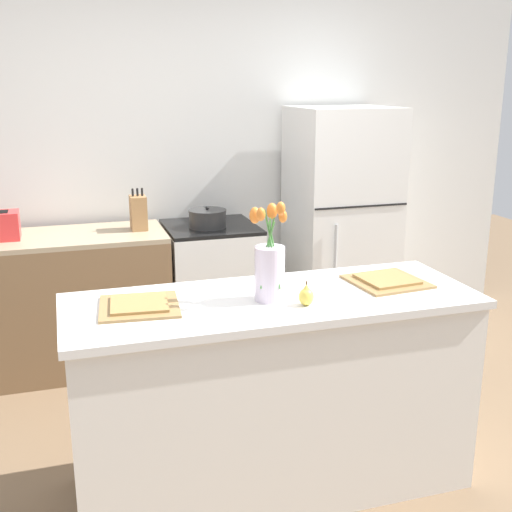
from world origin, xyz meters
name	(u,v)px	position (x,y,z in m)	size (l,w,h in m)	color
ground_plane	(272,482)	(0.00, 0.00, 0.00)	(10.00, 10.00, 0.00)	brown
back_wall	(183,151)	(0.00, 2.00, 1.35)	(5.20, 0.08, 2.70)	silver
kitchen_island	(272,393)	(0.00, 0.00, 0.46)	(1.80, 0.66, 0.93)	silver
back_counter	(34,306)	(-1.06, 1.60, 0.45)	(1.68, 0.60, 0.90)	brown
stove_range	(212,289)	(0.10, 1.60, 0.45)	(0.60, 0.61, 0.90)	silver
refrigerator	(340,226)	(1.05, 1.60, 0.83)	(0.68, 0.67, 1.66)	white
flower_vase	(269,266)	(-0.03, -0.03, 1.07)	(0.15, 0.15, 0.44)	silver
pear_figurine	(306,296)	(0.10, -0.14, 0.97)	(0.06, 0.06, 0.11)	#E5CC4C
plate_setting_left	(139,305)	(-0.57, 0.04, 0.94)	(0.35, 0.35, 0.02)	olive
plate_setting_right	(387,281)	(0.57, 0.04, 0.94)	(0.35, 0.35, 0.02)	olive
cooking_pot	(207,218)	(0.07, 1.55, 0.96)	(0.25, 0.25, 0.14)	#2D2D2D
knife_block	(138,213)	(-0.37, 1.62, 1.01)	(0.10, 0.14, 0.27)	#A37547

